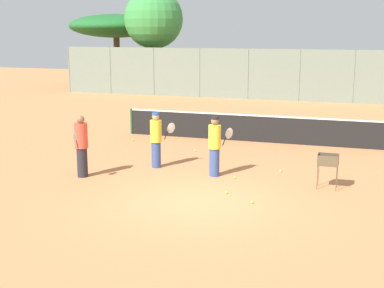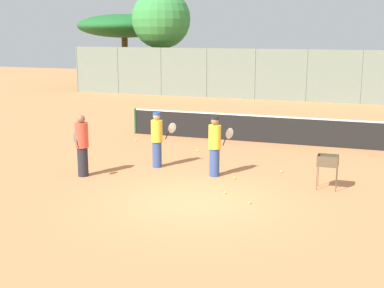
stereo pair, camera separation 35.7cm
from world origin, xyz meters
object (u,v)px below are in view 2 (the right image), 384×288
(player_white_outfit, at_px, (82,145))
(ball_cart, at_px, (327,163))
(player_red_cap, at_px, (157,139))
(player_yellow_shirt, at_px, (215,146))
(tennis_net, at_px, (261,128))
(parked_car, at_px, (320,84))

(player_white_outfit, relative_size, ball_cart, 1.93)
(player_red_cap, bearing_deg, player_white_outfit, 177.44)
(player_white_outfit, height_order, player_yellow_shirt, player_white_outfit)
(ball_cart, bearing_deg, tennis_net, 118.70)
(tennis_net, distance_m, player_red_cap, 5.41)
(player_red_cap, relative_size, player_yellow_shirt, 0.98)
(tennis_net, bearing_deg, parked_car, 88.78)
(player_yellow_shirt, bearing_deg, parked_car, 35.52)
(parked_car, bearing_deg, tennis_net, -91.22)
(tennis_net, xyz_separation_m, parked_car, (0.37, 17.29, 0.10))
(player_white_outfit, distance_m, parked_car, 24.30)
(player_white_outfit, xyz_separation_m, ball_cart, (7.03, 1.05, -0.22))
(tennis_net, bearing_deg, player_yellow_shirt, -92.75)
(player_red_cap, distance_m, player_yellow_shirt, 2.09)
(player_white_outfit, xyz_separation_m, player_red_cap, (1.68, 1.73, -0.04))
(player_red_cap, bearing_deg, player_yellow_shirt, -59.98)
(ball_cart, bearing_deg, player_yellow_shirt, 175.44)
(player_red_cap, xyz_separation_m, parked_car, (2.66, 22.18, -0.25))
(player_white_outfit, relative_size, parked_car, 0.44)
(parked_car, bearing_deg, player_white_outfit, -100.31)
(player_white_outfit, distance_m, ball_cart, 7.11)
(tennis_net, distance_m, ball_cart, 6.35)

